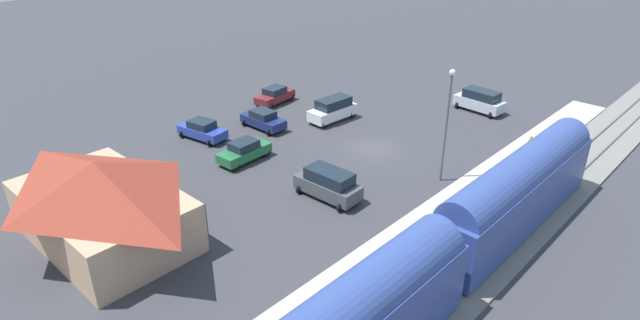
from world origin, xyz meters
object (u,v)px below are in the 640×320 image
Objects in this scene: station_building at (101,200)px; pedestrian_on_platform at (530,144)px; suv_charcoal at (328,184)px; sedan_blue at (202,130)px; sedan_maroon at (275,95)px; light_pole_near_platform at (448,114)px; suv_white at (333,109)px; sedan_navy at (263,119)px; passenger_train at (445,249)px; suv_silver at (480,100)px; sedan_green at (244,151)px.

station_building is 7.17× the size of pedestrian_on_platform.
station_building is at bearing 62.83° from suv_charcoal.
suv_charcoal is at bearing 179.80° from sedan_blue.
light_pole_near_platform is (-21.56, 2.85, 4.50)m from sedan_maroon.
sedan_navy is (3.42, 5.84, -0.27)m from suv_white.
suv_charcoal is (7.66, 16.01, -0.13)m from pedestrian_on_platform.
station_building is 2.59× the size of sedan_blue.
pedestrian_on_platform is at bearing -144.94° from sedan_blue.
passenger_train is 7.58× the size of sedan_navy.
suv_charcoal is at bearing 60.17° from light_pole_near_platform.
pedestrian_on_platform is at bearing -152.68° from sedan_navy.
passenger_train is at bearing 163.23° from suv_charcoal.
suv_silver is 0.58× the size of light_pole_near_platform.
passenger_train is 28.93m from suv_silver.
suv_charcoal reaches higher than sedan_navy.
suv_white is at bearing 52.40° from suv_silver.
sedan_maroon is (24.77, 5.39, -0.40)m from pedestrian_on_platform.
suv_white reaches higher than sedan_navy.
passenger_train is 11.87m from suv_charcoal.
sedan_green is (16.64, 16.24, -0.40)m from pedestrian_on_platform.
suv_charcoal is 0.57× the size of light_pole_near_platform.
sedan_blue is (26.33, -3.44, -1.98)m from passenger_train.
station_building is 1.41× the size of light_pole_near_platform.
sedan_green is at bearing 30.76° from light_pole_near_platform.
pedestrian_on_platform is 17.75m from suv_charcoal.
sedan_navy is (-2.10, -5.30, 0.00)m from sedan_blue.
light_pole_near_platform is (-13.43, -7.99, 4.50)m from sedan_green.
sedan_maroon and sedan_green have the same top height.
suv_white is 11.43m from sedan_green.
pedestrian_on_platform is 0.34× the size of suv_white.
suv_silver is (-14.63, -22.96, 0.27)m from sedan_blue.
suv_charcoal is 1.06× the size of sedan_maroon.
pedestrian_on_platform is at bearing -164.35° from suv_white.
station_building is 15.72m from sedan_blue.
sedan_maroon is at bearing -51.87° from sedan_navy.
sedan_maroon is (2.03, -10.56, 0.00)m from sedan_blue.
station_building is (18.00, 9.75, -0.07)m from passenger_train.
sedan_green and sedan_navy have the same top height.
suv_white is 14.93m from suv_silver.
pedestrian_on_platform is 0.36× the size of sedan_blue.
pedestrian_on_platform is (3.59, -19.40, -1.58)m from passenger_train.
pedestrian_on_platform is at bearing -135.70° from sedan_green.
passenger_train is 6.83× the size of suv_white.
light_pole_near_platform is (-14.01, 3.42, 4.22)m from suv_white.
suv_charcoal is 9.90m from light_pole_near_platform.
passenger_train is 7.30× the size of sedan_maroon.
suv_white is at bearing -49.50° from suv_charcoal.
passenger_train is at bearing 171.11° from sedan_green.
sedan_green is 0.91× the size of suv_silver.
sedan_blue is at bearing -0.20° from suv_charcoal.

